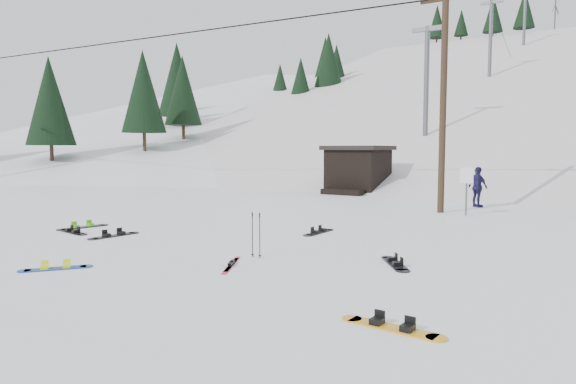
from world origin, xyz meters
The scene contains 21 objects.
ground centered at (0.00, 0.00, 0.00)m, with size 200.00×200.00×0.00m, color white.
ski_slope centered at (0.00, 55.00, -12.00)m, with size 60.00×75.00×45.00m, color silver.
ridge_left centered at (-36.00, 48.00, -11.00)m, with size 34.00×85.00×38.00m, color white.
treeline_left centered at (-34.00, 40.00, 0.00)m, with size 20.00×64.00×10.00m, color black, non-canonical shape.
treeline_crest centered at (0.00, 86.00, 0.00)m, with size 50.00×6.00×10.00m, color black, non-canonical shape.
utility_pole centered at (2.00, 14.00, 4.68)m, with size 2.00×0.26×9.00m.
trail_sign centered at (3.10, 13.58, 1.27)m, with size 0.50×0.09×1.85m.
lift_hut centered at (-5.00, 20.94, 1.36)m, with size 3.40×4.10×2.75m.
lift_tower_near centered at (-4.00, 30.00, 7.86)m, with size 2.20×0.36×8.00m.
lift_tower_mid centered at (-4.00, 50.00, 14.36)m, with size 2.20×0.36×8.00m.
lift_tower_far centered at (-4.00, 70.00, 20.86)m, with size 2.20×0.36×8.00m.
hero_snowboard centered at (-1.93, -0.29, 0.03)m, with size 1.00×1.26×0.10m.
hero_skis centered at (0.98, 2.04, 0.03)m, with size 0.89×1.52×0.09m.
ski_poles centered at (0.93, 3.02, 0.55)m, with size 0.29×0.08×1.07m.
board_scatter_a centered at (-5.94, 2.81, 0.03)m, with size 1.54×0.50×0.11m.
board_scatter_b centered at (-4.33, 3.08, 0.03)m, with size 0.43×1.66×0.12m.
board_scatter_c centered at (-6.53, 3.59, 0.03)m, with size 0.56×1.69×0.12m.
board_scatter_d centered at (3.96, 4.11, 0.03)m, with size 1.07×1.36×0.11m.
board_scatter_e centered at (5.46, 0.20, 0.03)m, with size 1.61×0.38×0.11m.
board_scatter_f centered at (0.40, 6.90, 0.03)m, with size 0.30×1.59×0.11m.
skier_navy centered at (2.79, 16.78, 0.89)m, with size 1.05×0.44×1.78m, color #1F1B45.
Camera 1 is at (8.13, -6.58, 2.57)m, focal length 32.00 mm.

